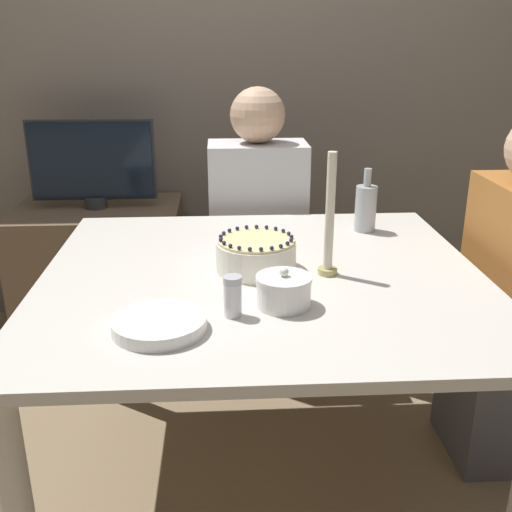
# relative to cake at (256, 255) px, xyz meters

# --- Properties ---
(ground_plane) EXTENTS (12.00, 12.00, 0.00)m
(ground_plane) POSITION_rel_cake_xyz_m (0.02, -0.03, -0.79)
(ground_plane) COLOR #8C7556
(wall_behind) EXTENTS (8.00, 0.05, 2.60)m
(wall_behind) POSITION_rel_cake_xyz_m (0.02, 1.37, 0.51)
(wall_behind) COLOR slate
(wall_behind) RESTS_ON ground_plane
(dining_table) EXTENTS (1.28, 1.19, 0.74)m
(dining_table) POSITION_rel_cake_xyz_m (0.02, -0.03, -0.15)
(dining_table) COLOR beige
(dining_table) RESTS_ON ground_plane
(cake) EXTENTS (0.23, 0.23, 0.11)m
(cake) POSITION_rel_cake_xyz_m (0.00, 0.00, 0.00)
(cake) COLOR white
(cake) RESTS_ON dining_table
(sugar_bowl) EXTENTS (0.14, 0.14, 0.11)m
(sugar_bowl) POSITION_rel_cake_xyz_m (0.06, -0.25, -0.01)
(sugar_bowl) COLOR white
(sugar_bowl) RESTS_ON dining_table
(sugar_shaker) EXTENTS (0.05, 0.05, 0.10)m
(sugar_shaker) POSITION_rel_cake_xyz_m (-0.07, -0.30, 0.01)
(sugar_shaker) COLOR white
(sugar_shaker) RESTS_ON dining_table
(plate_stack) EXTENTS (0.22, 0.22, 0.03)m
(plate_stack) POSITION_rel_cake_xyz_m (-0.25, -0.37, -0.03)
(plate_stack) COLOR white
(plate_stack) RESTS_ON dining_table
(candle) EXTENTS (0.06, 0.06, 0.35)m
(candle) POSITION_rel_cake_xyz_m (0.20, -0.04, 0.10)
(candle) COLOR tan
(candle) RESTS_ON dining_table
(bottle) EXTENTS (0.07, 0.07, 0.22)m
(bottle) POSITION_rel_cake_xyz_m (0.41, 0.36, 0.04)
(bottle) COLOR #B2B7BC
(bottle) RESTS_ON dining_table
(person_man_blue_shirt) EXTENTS (0.40, 0.34, 1.21)m
(person_man_blue_shirt) POSITION_rel_cake_xyz_m (0.05, 0.77, -0.26)
(person_man_blue_shirt) COLOR #2D2D38
(person_man_blue_shirt) RESTS_ON ground_plane
(side_cabinet) EXTENTS (0.75, 0.54, 0.65)m
(side_cabinet) POSITION_rel_cake_xyz_m (-0.67, 1.06, -0.47)
(side_cabinet) COLOR brown
(side_cabinet) RESTS_ON ground_plane
(tv_monitor) EXTENTS (0.56, 0.10, 0.40)m
(tv_monitor) POSITION_rel_cake_xyz_m (-0.67, 1.06, 0.07)
(tv_monitor) COLOR #2D2D33
(tv_monitor) RESTS_ON side_cabinet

